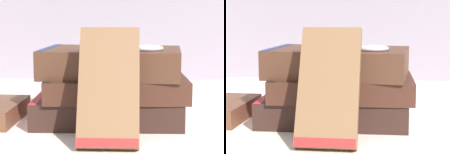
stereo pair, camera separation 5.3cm
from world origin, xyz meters
TOP-DOWN VIEW (x-y plane):
  - ground_plane at (0.00, 0.00)m, footprint 3.00×3.00m
  - book_flat_bottom at (0.02, 0.06)m, footprint 0.23×0.16m
  - book_flat_middle at (0.04, 0.05)m, footprint 0.22×0.16m
  - book_flat_top at (0.03, 0.05)m, footprint 0.22×0.15m
  - book_leaning_front at (0.04, -0.07)m, footprint 0.08×0.09m
  - pocket_watch at (0.09, 0.03)m, footprint 0.05×0.05m
  - reading_glasses at (-0.00, 0.19)m, footprint 0.10×0.05m

SIDE VIEW (x-z plane):
  - ground_plane at x=0.00m, z-range 0.00..0.00m
  - reading_glasses at x=0.00m, z-range 0.00..0.00m
  - book_flat_bottom at x=0.02m, z-range 0.00..0.04m
  - book_flat_middle at x=0.04m, z-range 0.04..0.07m
  - book_leaning_front at x=0.04m, z-range 0.00..0.15m
  - book_flat_top at x=0.03m, z-range 0.07..0.12m
  - pocket_watch at x=0.09m, z-range 0.12..0.12m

